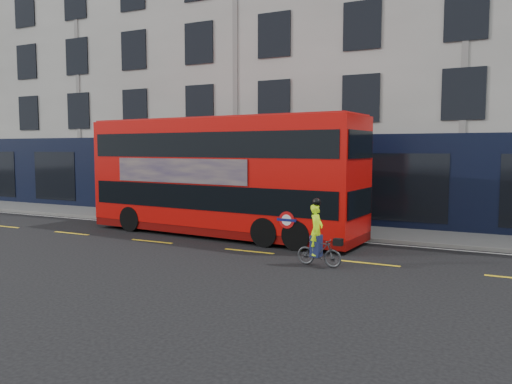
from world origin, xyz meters
The scene contains 8 objects.
ground centered at (0.00, 0.00, 0.00)m, with size 120.00×120.00×0.00m, color black.
pavement centered at (0.00, 6.50, 0.06)m, with size 60.00×3.00×0.12m, color slate.
kerb centered at (0.00, 5.00, 0.07)m, with size 60.00×0.12×0.13m, color gray.
building_terrace centered at (0.00, 12.94, 7.49)m, with size 50.00×10.07×15.00m.
road_edge_line centered at (0.00, 4.70, 0.00)m, with size 58.00×0.10×0.01m, color silver.
lane_dashes centered at (0.00, 1.50, 0.00)m, with size 58.00×0.12×0.01m, color yellow, non-canonical shape.
bus centered at (1.64, 3.79, 2.34)m, with size 11.50×3.51×4.57m.
cyclist centered at (6.72, 0.54, 0.68)m, with size 1.41×0.56×1.98m.
Camera 1 is at (11.36, -13.03, 3.40)m, focal length 35.00 mm.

